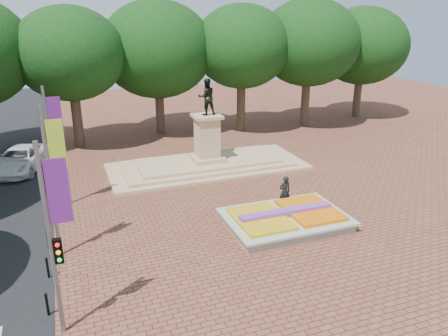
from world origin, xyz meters
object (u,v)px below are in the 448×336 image
at_px(monument, 207,156).
at_px(van, 20,159).
at_px(flower_bed, 286,219).
at_px(pedestrian, 285,192).

xyz_separation_m(monument, van, (-12.56, 4.12, -0.06)).
height_order(flower_bed, pedestrian, pedestrian).
bearing_deg(pedestrian, flower_bed, 68.23).
relative_size(monument, pedestrian, 7.48).
height_order(van, pedestrian, pedestrian).
distance_m(flower_bed, pedestrian, 2.39).
xyz_separation_m(flower_bed, monument, (-1.03, 10.00, 0.50)).
xyz_separation_m(flower_bed, pedestrian, (1.00, 2.09, 0.56)).
height_order(monument, pedestrian, monument).
bearing_deg(pedestrian, monument, -71.69).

